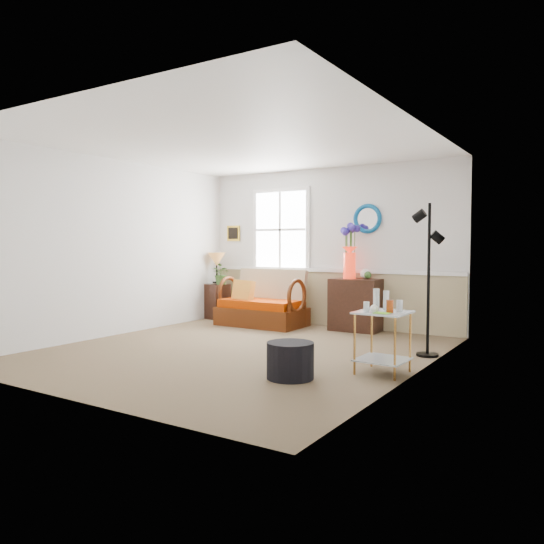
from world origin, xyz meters
The scene contains 19 objects.
floor centered at (0.00, 0.00, 0.00)m, with size 4.50×5.00×0.01m, color brown.
ceiling centered at (0.00, 0.00, 2.60)m, with size 4.50×5.00×0.01m, color white.
walls centered at (0.00, 0.00, 1.30)m, with size 4.51×5.01×2.60m.
wainscot centered at (0.00, 2.48, 0.45)m, with size 4.46×0.02×0.90m, color tan.
chair_rail centered at (0.00, 2.47, 0.92)m, with size 4.46×0.04×0.06m, color white.
window centered at (-0.90, 2.47, 1.60)m, with size 1.14×0.06×1.44m, color white, non-canonical shape.
picture centered at (-1.92, 2.48, 1.55)m, with size 0.28×0.03×0.28m, color #AF8822.
mirror centered at (0.70, 2.48, 1.75)m, with size 0.47×0.47×0.07m, color #12739F.
loveseat centered at (-0.92, 1.90, 0.46)m, with size 1.41×0.80×0.92m, color #512006, non-canonical shape.
throw_pillow centered at (-1.22, 1.79, 0.52)m, with size 0.45×0.11×0.45m, color orange, non-canonical shape.
lamp_stand centered at (-2.05, 2.16, 0.31)m, with size 0.35×0.35×0.63m, color #351A10, non-canonical shape.
table_lamp centered at (-2.07, 2.16, 0.91)m, with size 0.31×0.31×0.57m, color #BA7635, non-canonical shape.
potted_plant centered at (-1.91, 2.12, 0.78)m, with size 0.35×0.39×0.30m, color #386328.
cabinet centered at (0.61, 2.26, 0.41)m, with size 0.76×0.49×0.81m, color #351A10, non-canonical shape.
flower_vase centered at (0.50, 2.26, 1.23)m, with size 0.25×0.25×0.84m, color red, non-canonical shape.
side_table centered at (1.95, -0.14, 0.33)m, with size 0.51×0.51×0.65m, color #AE7732, non-canonical shape.
tabletop_items centered at (1.95, -0.16, 0.76)m, with size 0.38×0.38×0.23m, color silver, non-canonical shape.
floor_lamp centered at (2.10, 0.97, 0.92)m, with size 0.27×0.27×1.84m, color black, non-canonical shape.
ottoman centered at (1.24, -0.84, 0.18)m, with size 0.48×0.48×0.37m, color black.
Camera 1 is at (3.91, -5.38, 1.35)m, focal length 35.00 mm.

